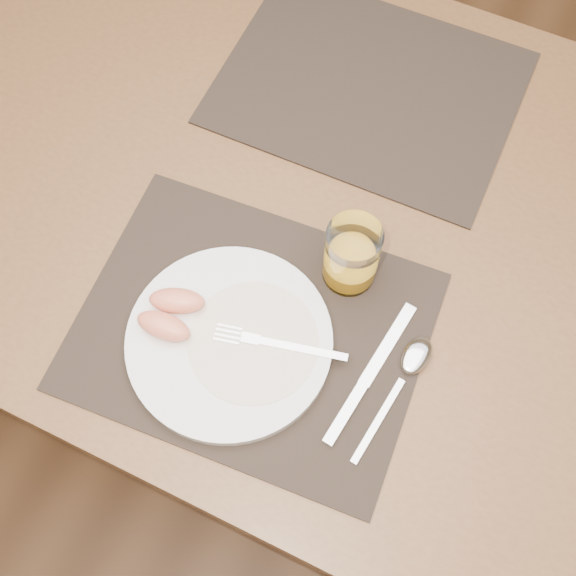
# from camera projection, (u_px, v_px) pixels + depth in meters

# --- Properties ---
(ground) EXTENTS (5.00, 5.00, 0.00)m
(ground) POSITION_uv_depth(u_px,v_px,m) (311.00, 366.00, 1.72)
(ground) COLOR #55351D
(ground) RESTS_ON ground
(table) EXTENTS (1.40, 0.90, 0.75)m
(table) POSITION_uv_depth(u_px,v_px,m) (324.00, 232.00, 1.11)
(table) COLOR brown
(table) RESTS_ON ground
(placemat_near) EXTENTS (0.47, 0.38, 0.00)m
(placemat_near) POSITION_uv_depth(u_px,v_px,m) (251.00, 330.00, 0.96)
(placemat_near) COLOR black
(placemat_near) RESTS_ON table
(placemat_far) EXTENTS (0.46, 0.36, 0.00)m
(placemat_far) POSITION_uv_depth(u_px,v_px,m) (368.00, 87.00, 1.12)
(placemat_far) COLOR black
(placemat_far) RESTS_ON table
(plate) EXTENTS (0.27, 0.27, 0.02)m
(plate) POSITION_uv_depth(u_px,v_px,m) (229.00, 341.00, 0.94)
(plate) COLOR white
(plate) RESTS_ON placemat_near
(plate_dressing) EXTENTS (0.17, 0.17, 0.00)m
(plate_dressing) POSITION_uv_depth(u_px,v_px,m) (253.00, 342.00, 0.93)
(plate_dressing) COLOR white
(plate_dressing) RESTS_ON plate
(fork) EXTENTS (0.17, 0.06, 0.00)m
(fork) POSITION_uv_depth(u_px,v_px,m) (269.00, 342.00, 0.93)
(fork) COLOR silver
(fork) RESTS_ON plate
(knife) EXTENTS (0.04, 0.22, 0.01)m
(knife) POSITION_uv_depth(u_px,v_px,m) (363.00, 384.00, 0.92)
(knife) COLOR silver
(knife) RESTS_ON placemat_near
(spoon) EXTENTS (0.05, 0.19, 0.01)m
(spoon) POSITION_uv_depth(u_px,v_px,m) (411.00, 365.00, 0.93)
(spoon) COLOR silver
(spoon) RESTS_ON placemat_near
(juice_glass) EXTENTS (0.07, 0.07, 0.11)m
(juice_glass) POSITION_uv_depth(u_px,v_px,m) (351.00, 257.00, 0.94)
(juice_glass) COLOR white
(juice_glass) RESTS_ON placemat_near
(grapefruit_wedges) EXTENTS (0.08, 0.09, 0.03)m
(grapefruit_wedges) POSITION_uv_depth(u_px,v_px,m) (170.00, 313.00, 0.93)
(grapefruit_wedges) COLOR #E6805E
(grapefruit_wedges) RESTS_ON plate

